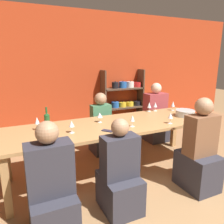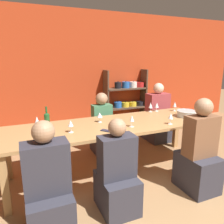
{
  "view_description": "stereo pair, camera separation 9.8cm",
  "coord_description": "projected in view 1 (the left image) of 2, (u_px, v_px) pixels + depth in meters",
  "views": [
    {
      "loc": [
        -1.47,
        -1.03,
        1.67
      ],
      "look_at": [
        -0.16,
        1.78,
        0.9
      ],
      "focal_mm": 35.0,
      "sensor_mm": 36.0,
      "label": 1
    },
    {
      "loc": [
        -1.38,
        -1.07,
        1.67
      ],
      "look_at": [
        -0.16,
        1.78,
        0.9
      ],
      "focal_mm": 35.0,
      "sensor_mm": 36.0,
      "label": 2
    }
  ],
  "objects": [
    {
      "name": "wine_bottle_green",
      "position": [
        47.0,
        120.0,
        2.91
      ],
      "size": [
        0.07,
        0.07,
        0.29
      ],
      "color": "#1E4C23",
      "rests_on": "dining_table"
    },
    {
      "name": "wine_glass_red_a",
      "position": [
        100.0,
        115.0,
        3.18
      ],
      "size": [
        0.08,
        0.08,
        0.15
      ],
      "color": "white",
      "rests_on": "dining_table"
    },
    {
      "name": "wine_glass_red_b",
      "position": [
        149.0,
        105.0,
        3.82
      ],
      "size": [
        0.07,
        0.07,
        0.16
      ],
      "color": "white",
      "rests_on": "dining_table"
    },
    {
      "name": "cell_phone",
      "position": [
        108.0,
        131.0,
        2.82
      ],
      "size": [
        0.15,
        0.16,
        0.01
      ],
      "color": "#1E2338",
      "rests_on": "dining_table"
    },
    {
      "name": "shelf_unit",
      "position": [
        124.0,
        104.0,
        5.39
      ],
      "size": [
        1.06,
        0.3,
        1.4
      ],
      "color": "#4C3828",
      "rests_on": "ground_plane"
    },
    {
      "name": "dining_table",
      "position": [
        115.0,
        128.0,
        3.16
      ],
      "size": [
        3.07,
        0.97,
        0.75
      ],
      "color": "#AD7F4C",
      "rests_on": "ground_plane"
    },
    {
      "name": "wine_glass_white_b",
      "position": [
        170.0,
        116.0,
        3.12
      ],
      "size": [
        0.07,
        0.07,
        0.16
      ],
      "color": "white",
      "rests_on": "dining_table"
    },
    {
      "name": "person_far_b",
      "position": [
        101.0,
        130.0,
        3.91
      ],
      "size": [
        0.34,
        0.43,
        1.09
      ],
      "rotation": [
        0.0,
        0.0,
        3.14
      ],
      "color": "#2D2D38",
      "rests_on": "ground_plane"
    },
    {
      "name": "wine_glass_red_e",
      "position": [
        173.0,
        104.0,
        3.9
      ],
      "size": [
        0.07,
        0.07,
        0.17
      ],
      "color": "white",
      "rests_on": "dining_table"
    },
    {
      "name": "person_far_a",
      "position": [
        155.0,
        120.0,
        4.54
      ],
      "size": [
        0.45,
        0.56,
        1.19
      ],
      "rotation": [
        0.0,
        0.0,
        3.14
      ],
      "color": "#2D2D38",
      "rests_on": "ground_plane"
    },
    {
      "name": "wine_glass_white_a",
      "position": [
        132.0,
        119.0,
        2.98
      ],
      "size": [
        0.06,
        0.06,
        0.16
      ],
      "color": "white",
      "rests_on": "dining_table"
    },
    {
      "name": "wine_glass_red_d",
      "position": [
        155.0,
        105.0,
        3.87
      ],
      "size": [
        0.07,
        0.07,
        0.16
      ],
      "color": "white",
      "rests_on": "dining_table"
    },
    {
      "name": "mixing_bowl",
      "position": [
        185.0,
        113.0,
        3.54
      ],
      "size": [
        0.31,
        0.31,
        0.1
      ],
      "color": "#B7BABC",
      "rests_on": "dining_table"
    },
    {
      "name": "wine_glass_empty_a",
      "position": [
        37.0,
        121.0,
        2.82
      ],
      "size": [
        0.06,
        0.06,
        0.18
      ],
      "color": "white",
      "rests_on": "dining_table"
    },
    {
      "name": "person_near_a",
      "position": [
        120.0,
        178.0,
        2.4
      ],
      "size": [
        0.39,
        0.49,
        1.07
      ],
      "color": "#2D2D38",
      "rests_on": "ground_plane"
    },
    {
      "name": "person_near_c",
      "position": [
        52.0,
        193.0,
        2.1
      ],
      "size": [
        0.43,
        0.53,
        1.13
      ],
      "color": "#2D2D38",
      "rests_on": "ground_plane"
    },
    {
      "name": "wall_back_red",
      "position": [
        80.0,
        73.0,
        4.96
      ],
      "size": [
        8.8,
        0.06,
        2.7
      ],
      "color": "#B23819",
      "rests_on": "ground_plane"
    },
    {
      "name": "person_near_b",
      "position": [
        199.0,
        156.0,
        2.8
      ],
      "size": [
        0.4,
        0.5,
        1.21
      ],
      "color": "#2D2D38",
      "rests_on": "ground_plane"
    },
    {
      "name": "wine_glass_red_c",
      "position": [
        72.0,
        124.0,
        2.73
      ],
      "size": [
        0.07,
        0.07,
        0.16
      ],
      "color": "white",
      "rests_on": "dining_table"
    }
  ]
}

